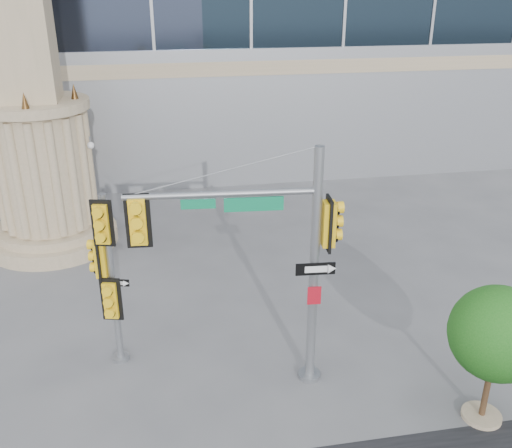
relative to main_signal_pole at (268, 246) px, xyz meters
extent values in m
plane|color=#545456|center=(0.01, -0.26, -3.51)|extent=(120.00, 120.00, 0.00)
cylinder|color=tan|center=(-5.99, 8.74, -3.26)|extent=(4.40, 4.40, 0.50)
cylinder|color=tan|center=(-5.99, 8.74, -2.86)|extent=(3.80, 3.80, 0.30)
cylinder|color=tan|center=(-5.99, 8.74, -0.71)|extent=(3.00, 3.00, 4.00)
cylinder|color=tan|center=(-5.99, 8.74, 1.44)|extent=(3.50, 3.50, 0.30)
cone|color=#472D14|center=(-4.69, 8.74, 1.84)|extent=(0.24, 0.24, 0.50)
cylinder|color=slate|center=(1.02, -0.08, -3.46)|extent=(0.53, 0.53, 0.11)
cylinder|color=slate|center=(1.02, -0.08, -0.68)|extent=(0.21, 0.21, 5.67)
cylinder|color=slate|center=(-0.96, 0.08, 1.21)|extent=(3.97, 0.44, 0.13)
cube|color=#0E794D|center=(-0.30, 0.01, 0.98)|extent=(1.23, 0.13, 0.30)
cube|color=yellow|center=(-2.65, 0.21, 0.69)|extent=(0.54, 0.30, 1.18)
cube|color=yellow|center=(1.28, -0.10, 0.46)|extent=(0.30, 0.54, 1.18)
cube|color=black|center=(1.01, -0.21, -0.54)|extent=(0.87, 0.10, 0.28)
cube|color=#B1101E|center=(1.01, -0.21, -1.20)|extent=(0.30, 0.05, 0.43)
cylinder|color=slate|center=(-3.42, 1.42, -3.46)|extent=(0.42, 0.42, 0.11)
cylinder|color=slate|center=(-3.42, 1.42, -1.31)|extent=(0.16, 0.16, 4.40)
cube|color=yellow|center=(-3.47, 1.23, 0.27)|extent=(0.53, 0.36, 1.10)
cube|color=yellow|center=(-3.61, 1.46, -0.70)|extent=(0.36, 0.53, 1.10)
cube|color=yellow|center=(-3.47, 1.23, -1.67)|extent=(0.53, 0.36, 1.10)
cube|color=black|center=(-3.29, 1.28, -1.27)|extent=(0.54, 0.16, 0.18)
cylinder|color=tan|center=(4.33, -2.06, -3.47)|extent=(0.85, 0.85, 0.09)
cylinder|color=#382314|center=(4.33, -2.06, -2.67)|extent=(0.13, 0.13, 1.69)
sphere|color=#175413|center=(4.33, -2.06, -1.35)|extent=(1.97, 1.97, 1.97)
sphere|color=#175413|center=(4.76, -1.82, -1.63)|extent=(1.22, 1.22, 1.22)
sphere|color=#175413|center=(4.00, -2.29, -1.59)|extent=(1.03, 1.03, 1.03)
camera|label=1|loc=(-2.18, -10.68, 5.25)|focal=40.00mm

